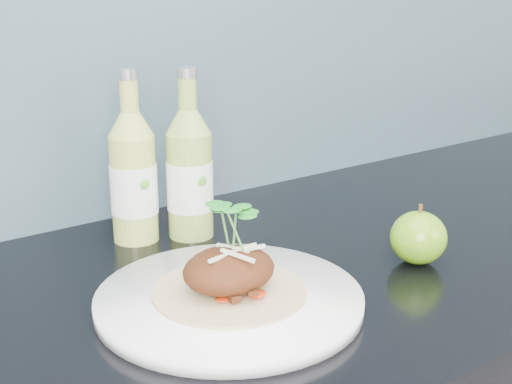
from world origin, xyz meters
TOP-DOWN VIEW (x-y plane):
  - dinner_plate at (-0.07, 1.64)m, footprint 0.37×0.37m
  - pork_taco at (-0.07, 1.64)m, footprint 0.17×0.17m
  - green_apple at (0.19, 1.60)m, footprint 0.08×0.08m
  - cider_bottle_left at (-0.06, 1.88)m, footprint 0.08×0.08m
  - cider_bottle_right at (0.01, 1.85)m, footprint 0.08×0.08m

SIDE VIEW (x-z plane):
  - dinner_plate at x=-0.07m, z-range 0.90..0.92m
  - green_apple at x=0.19m, z-range 0.90..0.97m
  - pork_taco at x=-0.07m, z-range 0.89..1.00m
  - cider_bottle_left at x=-0.06m, z-range 0.87..1.10m
  - cider_bottle_right at x=0.01m, z-range 0.87..1.10m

